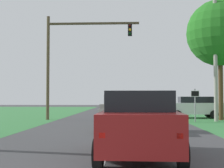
{
  "coord_description": "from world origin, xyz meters",
  "views": [
    {
      "loc": [
        0.68,
        -3.76,
        1.74
      ],
      "look_at": [
        -0.38,
        18.69,
        2.64
      ],
      "focal_mm": 53.36,
      "sensor_mm": 36.0,
      "label": 1
    }
  ],
  "objects_px": {
    "crossing_suv_far": "(194,107)",
    "pickup_truck_lead": "(123,112)",
    "red_suv_near": "(139,122)",
    "traffic_light": "(71,52)",
    "utility_pole_right": "(216,60)",
    "keep_moving_sign": "(195,101)",
    "oak_tree_right": "(220,33)"
  },
  "relations": [
    {
      "from": "pickup_truck_lead",
      "to": "traffic_light",
      "type": "height_order",
      "value": "traffic_light"
    },
    {
      "from": "pickup_truck_lead",
      "to": "oak_tree_right",
      "type": "relative_size",
      "value": 0.55
    },
    {
      "from": "red_suv_near",
      "to": "oak_tree_right",
      "type": "relative_size",
      "value": 0.52
    },
    {
      "from": "oak_tree_right",
      "to": "traffic_light",
      "type": "bearing_deg",
      "value": -179.76
    },
    {
      "from": "pickup_truck_lead",
      "to": "traffic_light",
      "type": "xyz_separation_m",
      "value": [
        -4.2,
        8.08,
        4.37
      ]
    },
    {
      "from": "red_suv_near",
      "to": "traffic_light",
      "type": "distance_m",
      "value": 17.29
    },
    {
      "from": "pickup_truck_lead",
      "to": "oak_tree_right",
      "type": "xyz_separation_m",
      "value": [
        7.36,
        8.13,
        5.74
      ]
    },
    {
      "from": "keep_moving_sign",
      "to": "pickup_truck_lead",
      "type": "bearing_deg",
      "value": -128.87
    },
    {
      "from": "keep_moving_sign",
      "to": "crossing_suv_far",
      "type": "distance_m",
      "value": 4.66
    },
    {
      "from": "keep_moving_sign",
      "to": "crossing_suv_far",
      "type": "bearing_deg",
      "value": 79.82
    },
    {
      "from": "traffic_light",
      "to": "keep_moving_sign",
      "type": "bearing_deg",
      "value": -11.32
    },
    {
      "from": "oak_tree_right",
      "to": "crossing_suv_far",
      "type": "height_order",
      "value": "oak_tree_right"
    },
    {
      "from": "pickup_truck_lead",
      "to": "traffic_light",
      "type": "relative_size",
      "value": 0.63
    },
    {
      "from": "pickup_truck_lead",
      "to": "oak_tree_right",
      "type": "distance_m",
      "value": 12.38
    },
    {
      "from": "pickup_truck_lead",
      "to": "traffic_light",
      "type": "bearing_deg",
      "value": 117.47
    },
    {
      "from": "crossing_suv_far",
      "to": "utility_pole_right",
      "type": "height_order",
      "value": "utility_pole_right"
    },
    {
      "from": "keep_moving_sign",
      "to": "red_suv_near",
      "type": "bearing_deg",
      "value": -107.41
    },
    {
      "from": "red_suv_near",
      "to": "pickup_truck_lead",
      "type": "distance_m",
      "value": 7.99
    },
    {
      "from": "keep_moving_sign",
      "to": "traffic_light",
      "type": "bearing_deg",
      "value": 168.68
    },
    {
      "from": "pickup_truck_lead",
      "to": "crossing_suv_far",
      "type": "relative_size",
      "value": 1.07
    },
    {
      "from": "red_suv_near",
      "to": "traffic_light",
      "type": "relative_size",
      "value": 0.6
    },
    {
      "from": "pickup_truck_lead",
      "to": "keep_moving_sign",
      "type": "relative_size",
      "value": 2.16
    },
    {
      "from": "crossing_suv_far",
      "to": "pickup_truck_lead",
      "type": "bearing_deg",
      "value": -118.44
    },
    {
      "from": "pickup_truck_lead",
      "to": "utility_pole_right",
      "type": "bearing_deg",
      "value": 45.41
    },
    {
      "from": "red_suv_near",
      "to": "utility_pole_right",
      "type": "bearing_deg",
      "value": 67.61
    },
    {
      "from": "red_suv_near",
      "to": "crossing_suv_far",
      "type": "xyz_separation_m",
      "value": [
        5.27,
        18.76,
        -0.06
      ]
    },
    {
      "from": "pickup_truck_lead",
      "to": "keep_moving_sign",
      "type": "distance_m",
      "value": 8.03
    },
    {
      "from": "crossing_suv_far",
      "to": "utility_pole_right",
      "type": "distance_m",
      "value": 5.44
    },
    {
      "from": "pickup_truck_lead",
      "to": "crossing_suv_far",
      "type": "xyz_separation_m",
      "value": [
        5.85,
        10.79,
        -0.01
      ]
    },
    {
      "from": "red_suv_near",
      "to": "oak_tree_right",
      "type": "height_order",
      "value": "oak_tree_right"
    },
    {
      "from": "red_suv_near",
      "to": "utility_pole_right",
      "type": "distance_m",
      "value": 16.25
    },
    {
      "from": "crossing_suv_far",
      "to": "utility_pole_right",
      "type": "relative_size",
      "value": 0.53
    }
  ]
}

